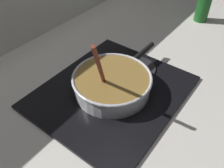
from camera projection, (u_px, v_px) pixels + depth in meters
ground at (157, 136)px, 0.79m from camera, size 2.40×1.60×0.04m
hob_plate at (112, 92)px, 0.90m from camera, size 0.56×0.48×0.01m
burner_ring at (112, 90)px, 0.90m from camera, size 0.20×0.20×0.01m
spare_burner at (136, 68)px, 1.00m from camera, size 0.17×0.17×0.01m
cooking_pan at (112, 83)px, 0.88m from camera, size 0.44×0.29×0.29m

